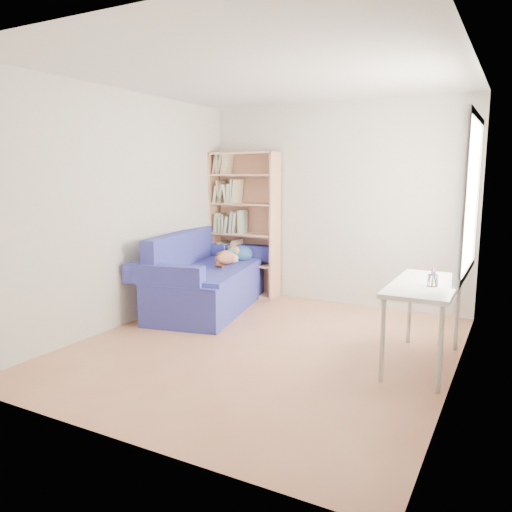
# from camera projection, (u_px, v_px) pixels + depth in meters

# --- Properties ---
(ground) EXTENTS (4.00, 4.00, 0.00)m
(ground) POSITION_uv_depth(u_px,v_px,m) (264.00, 347.00, 4.94)
(ground) COLOR #AC6D4D
(ground) RESTS_ON ground
(room_shell) EXTENTS (3.54, 4.04, 2.62)m
(room_shell) POSITION_uv_depth(u_px,v_px,m) (276.00, 180.00, 4.66)
(room_shell) COLOR silver
(room_shell) RESTS_ON ground
(sofa) EXTENTS (1.32, 2.15, 0.97)m
(sofa) POSITION_uv_depth(u_px,v_px,m) (207.00, 280.00, 6.33)
(sofa) COLOR navy
(sofa) RESTS_ON ground
(bookshelf) EXTENTS (0.99, 0.31, 1.99)m
(bookshelf) POSITION_uv_depth(u_px,v_px,m) (244.00, 230.00, 6.97)
(bookshelf) COLOR tan
(bookshelf) RESTS_ON ground
(desk) EXTENTS (0.55, 1.20, 0.75)m
(desk) POSITION_uv_depth(u_px,v_px,m) (425.00, 291.00, 4.38)
(desk) COLOR white
(desk) RESTS_ON ground
(pen_cup) EXTENTS (0.09, 0.09, 0.17)m
(pen_cup) POSITION_uv_depth(u_px,v_px,m) (433.00, 279.00, 4.23)
(pen_cup) COLOR white
(pen_cup) RESTS_ON desk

